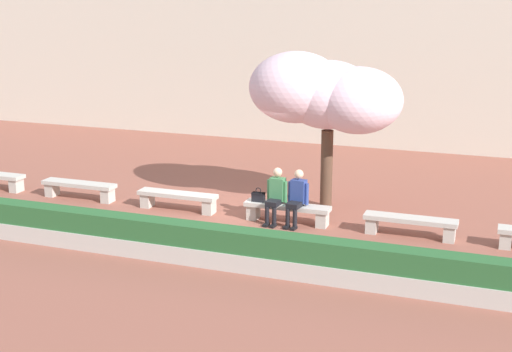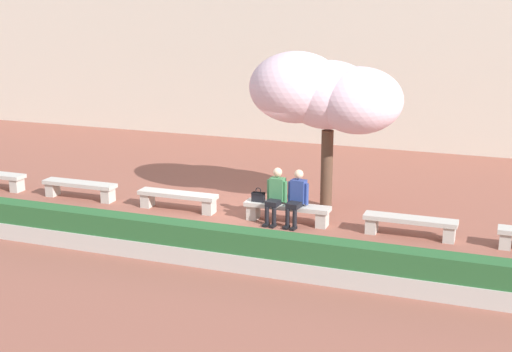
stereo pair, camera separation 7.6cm
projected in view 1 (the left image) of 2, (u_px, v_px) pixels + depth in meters
ground_plane at (231, 216)px, 17.09m from camera, size 100.00×100.00×0.00m
building_facade at (343, 5)px, 25.69m from camera, size 32.36×4.00×9.49m
stone_bench_near_west at (79, 187)px, 18.44m from camera, size 2.03×0.43×0.45m
stone_bench_center at (178, 198)px, 17.49m from camera, size 2.03×0.43×0.45m
stone_bench_near_east at (287, 210)px, 16.54m from camera, size 2.03×0.43×0.45m
stone_bench_east_end at (410, 223)px, 15.59m from camera, size 2.03×0.43×0.45m
person_seated_left at (276, 193)px, 16.48m from camera, size 0.51×0.70×1.29m
person_seated_right at (297, 196)px, 16.31m from camera, size 0.51×0.71×1.29m
handbag at (258, 196)px, 16.68m from camera, size 0.30×0.15×0.34m
cherry_tree_main at (326, 94)px, 17.03m from camera, size 3.70×2.40×3.86m
planter_hedge_foreground at (174, 241)px, 14.25m from camera, size 19.61×0.50×0.80m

